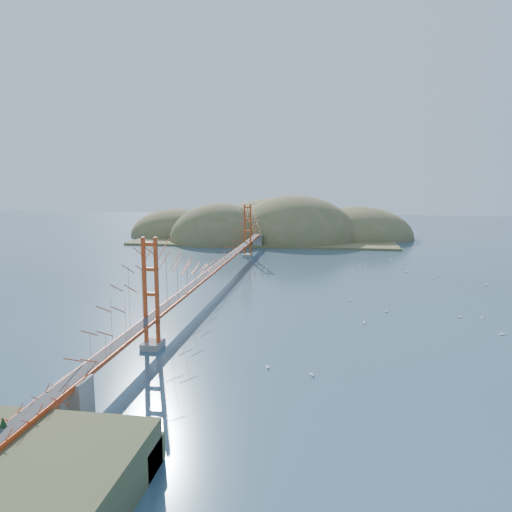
# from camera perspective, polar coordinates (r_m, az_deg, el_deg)

# --- Properties ---
(ground) EXTENTS (320.00, 320.00, 0.00)m
(ground) POSITION_cam_1_polar(r_m,az_deg,el_deg) (81.76, -4.45, -3.46)
(ground) COLOR #2E485C
(ground) RESTS_ON ground
(bridge) EXTENTS (2.20, 94.40, 12.00)m
(bridge) POSITION_cam_1_polar(r_m,az_deg,el_deg) (80.70, -4.48, 1.43)
(bridge) COLOR gray
(bridge) RESTS_ON ground
(approach_viaduct) EXTENTS (1.40, 12.00, 3.38)m
(approach_viaduct) POSITION_cam_1_polar(r_m,az_deg,el_deg) (35.02, -24.91, -17.56)
(approach_viaduct) COLOR #CB4116
(approach_viaduct) RESTS_ON ground
(promontory) EXTENTS (9.00, 6.00, 0.24)m
(promontory) POSITION_cam_1_polar(r_m,az_deg,el_deg) (38.65, -21.73, -18.76)
(promontory) COLOR #59544C
(promontory) RESTS_ON ground
(fort) EXTENTS (3.70, 2.30, 1.75)m
(fort) POSITION_cam_1_polar(r_m,az_deg,el_deg) (38.75, -20.70, -17.71)
(fort) COLOR maroon
(fort) RESTS_ON ground
(far_headlands) EXTENTS (84.00, 58.00, 25.00)m
(far_headlands) POSITION_cam_1_polar(r_m,az_deg,el_deg) (148.17, 2.35, 2.23)
(far_headlands) COLOR #786345
(far_headlands) RESTS_ON ground
(sailboat_6) EXTENTS (0.59, 0.59, 0.62)m
(sailboat_6) POSITION_cam_1_polar(r_m,az_deg,el_deg) (46.49, 6.36, -13.23)
(sailboat_6) COLOR white
(sailboat_6) RESTS_ON ground
(sailboat_5) EXTENTS (0.47, 0.52, 0.59)m
(sailboat_5) POSITION_cam_1_polar(r_m,az_deg,el_deg) (69.67, 24.46, -6.38)
(sailboat_5) COLOR white
(sailboat_5) RESTS_ON ground
(sailboat_1) EXTENTS (0.55, 0.55, 0.58)m
(sailboat_1) POSITION_cam_1_polar(r_m,az_deg,el_deg) (73.51, 10.66, -4.92)
(sailboat_1) COLOR white
(sailboat_1) RESTS_ON ground
(sailboat_14) EXTENTS (0.64, 0.64, 0.69)m
(sailboat_14) POSITION_cam_1_polar(r_m,az_deg,el_deg) (68.55, 14.67, -6.08)
(sailboat_14) COLOR white
(sailboat_14) RESTS_ON ground
(sailboat_4) EXTENTS (0.51, 0.51, 0.56)m
(sailboat_4) POSITION_cam_1_polar(r_m,az_deg,el_deg) (93.40, 18.23, -2.23)
(sailboat_4) COLOR white
(sailboat_4) RESTS_ON ground
(sailboat_13) EXTENTS (0.62, 0.55, 0.70)m
(sailboat_13) POSITION_cam_1_polar(r_m,az_deg,el_deg) (63.51, 26.28, -7.96)
(sailboat_13) COLOR white
(sailboat_13) RESTS_ON ground
(sailboat_15) EXTENTS (0.53, 0.53, 0.56)m
(sailboat_15) POSITION_cam_1_polar(r_m,az_deg,el_deg) (110.41, 15.10, -0.39)
(sailboat_15) COLOR white
(sailboat_15) RESTS_ON ground
(sailboat_9) EXTENTS (0.69, 0.69, 0.72)m
(sailboat_9) POSITION_cam_1_polar(r_m,az_deg,el_deg) (90.49, 24.88, -2.96)
(sailboat_9) COLOR white
(sailboat_9) RESTS_ON ground
(sailboat_17) EXTENTS (0.63, 0.53, 0.72)m
(sailboat_17) POSITION_cam_1_polar(r_m,az_deg,el_deg) (97.38, 16.79, -1.69)
(sailboat_17) COLOR white
(sailboat_17) RESTS_ON ground
(sailboat_8) EXTENTS (0.50, 0.41, 0.58)m
(sailboat_8) POSITION_cam_1_polar(r_m,az_deg,el_deg) (92.24, 19.46, -2.43)
(sailboat_8) COLOR white
(sailboat_8) RESTS_ON ground
(sailboat_7) EXTENTS (0.58, 0.58, 0.62)m
(sailboat_7) POSITION_cam_1_polar(r_m,az_deg,el_deg) (106.28, 16.53, -0.80)
(sailboat_7) COLOR white
(sailboat_7) RESTS_ON ground
(sailboat_16) EXTENTS (0.63, 0.63, 0.67)m
(sailboat_16) POSITION_cam_1_polar(r_m,az_deg,el_deg) (102.27, 12.44, -1.01)
(sailboat_16) COLOR white
(sailboat_16) RESTS_ON ground
(sailboat_12) EXTENTS (0.63, 0.51, 0.73)m
(sailboat_12) POSITION_cam_1_polar(r_m,az_deg,el_deg) (103.10, 11.86, -0.91)
(sailboat_12) COLOR white
(sailboat_12) RESTS_ON ground
(sailboat_10) EXTENTS (0.50, 0.52, 0.59)m
(sailboat_10) POSITION_cam_1_polar(r_m,az_deg,el_deg) (47.92, 1.31, -12.48)
(sailboat_10) COLOR white
(sailboat_10) RESTS_ON ground
(sailboat_2) EXTENTS (0.53, 0.47, 0.60)m
(sailboat_2) POSITION_cam_1_polar(r_m,az_deg,el_deg) (68.99, 22.28, -6.39)
(sailboat_2) COLOR white
(sailboat_2) RESTS_ON ground
(sailboat_0) EXTENTS (0.48, 0.60, 0.71)m
(sailboat_0) POSITION_cam_1_polar(r_m,az_deg,el_deg) (62.95, 12.26, -7.35)
(sailboat_0) COLOR white
(sailboat_0) RESTS_ON ground
(sailboat_3) EXTENTS (0.68, 0.68, 0.71)m
(sailboat_3) POSITION_cam_1_polar(r_m,az_deg,el_deg) (94.57, 1.06, -1.61)
(sailboat_3) COLOR white
(sailboat_3) RESTS_ON ground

